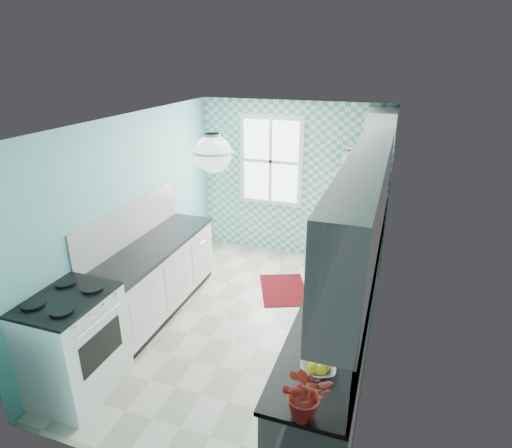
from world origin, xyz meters
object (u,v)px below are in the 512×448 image
(fridge, at_px, (357,224))
(sink, at_px, (355,248))
(microwave, at_px, (363,160))
(ceiling_light, at_px, (213,153))
(fruit_bowl, at_px, (318,368))
(stove, at_px, (73,343))
(potted_plant, at_px, (306,393))

(fridge, xyz_separation_m, sink, (0.09, -1.17, 0.13))
(fridge, bearing_deg, microwave, 57.91)
(ceiling_light, height_order, sink, ceiling_light)
(sink, bearing_deg, ceiling_light, -132.15)
(sink, bearing_deg, fridge, 92.48)
(fridge, relative_size, fruit_bowl, 6.05)
(ceiling_light, relative_size, stove, 0.34)
(ceiling_light, distance_m, stove, 2.29)
(ceiling_light, relative_size, potted_plant, 0.94)
(ceiling_light, relative_size, sink, 0.66)
(fridge, bearing_deg, ceiling_light, -109.33)
(sink, relative_size, potted_plant, 1.43)
(stove, height_order, microwave, microwave)
(ceiling_light, relative_size, microwave, 0.66)
(fridge, distance_m, potted_plant, 3.93)
(ceiling_light, distance_m, microwave, 2.89)
(fridge, height_order, microwave, microwave)
(stove, distance_m, microwave, 4.28)
(ceiling_light, relative_size, fridge, 0.22)
(fridge, distance_m, fruit_bowl, 3.49)
(fridge, distance_m, microwave, 0.95)
(fruit_bowl, xyz_separation_m, microwave, (-0.09, 3.48, 0.78))
(fruit_bowl, height_order, microwave, microwave)
(sink, distance_m, fruit_bowl, 2.32)
(stove, distance_m, potted_plant, 2.52)
(stove, bearing_deg, sink, 45.73)
(fruit_bowl, relative_size, microwave, 0.50)
(sink, height_order, fruit_bowl, sink)
(ceiling_light, bearing_deg, fruit_bowl, -36.25)
(ceiling_light, xyz_separation_m, stove, (-1.20, -0.80, -1.78))
(fruit_bowl, bearing_deg, stove, 177.99)
(fridge, bearing_deg, sink, -81.59)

